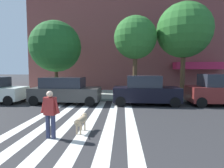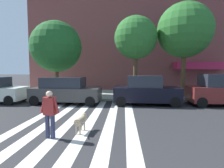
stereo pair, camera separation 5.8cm
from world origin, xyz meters
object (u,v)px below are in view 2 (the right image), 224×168
Objects in this scene: street_tree_further at (185,31)px; dog_on_leash at (81,120)px; street_tree_middle at (136,38)px; pedestrian_dog_walker at (50,112)px; parked_car_third_in_line at (146,91)px; parked_car_behind_first at (66,91)px; street_tree_nearest at (56,47)px.

street_tree_further is 11.49m from dog_on_leash.
street_tree_middle is 3.87× the size of pedestrian_dog_walker.
street_tree_further reaches higher than pedestrian_dog_walker.
dog_on_leash is at bearing -127.79° from street_tree_further.
dog_on_leash is (-2.52, -7.77, -4.36)m from street_tree_middle.
parked_car_behind_first is at bearing 179.99° from parked_car_third_in_line.
parked_car_behind_first is 0.64× the size of street_tree_further.
parked_car_third_in_line reaches higher than parked_car_behind_first.
street_tree_nearest is (-1.68, 2.91, 3.39)m from parked_car_behind_first.
parked_car_third_in_line is 6.43m from dog_on_leash.
street_tree_nearest is at bearing 109.08° from pedestrian_dog_walker.
parked_car_behind_first is at bearing -163.65° from street_tree_further.
street_tree_middle reaches higher than street_tree_nearest.
dog_on_leash is at bearing 37.29° from pedestrian_dog_walker.
street_tree_further is 12.32m from pedestrian_dog_walker.
dog_on_leash is at bearing -118.85° from parked_car_third_in_line.
street_tree_middle is at bearing 23.58° from parked_car_behind_first.
dog_on_leash is (-3.09, -5.62, -0.48)m from parked_car_third_in_line.
parked_car_third_in_line is 0.70× the size of street_tree_nearest.
street_tree_further is at bearing 16.35° from parked_car_behind_first.
street_tree_further is at bearing 52.21° from dog_on_leash.
street_tree_further reaches higher than parked_car_behind_first.
street_tree_nearest is 10.32m from pedestrian_dog_walker.
street_tree_middle is 9.26m from dog_on_leash.
street_tree_nearest reaches higher than parked_car_third_in_line.
parked_car_behind_first is 6.13m from dog_on_leash.
street_tree_middle is at bearing 67.94° from pedestrian_dog_walker.
parked_car_behind_first is 6.65m from street_tree_middle.
street_tree_nearest reaches higher than pedestrian_dog_walker.
dog_on_leash is at bearing -64.34° from street_tree_nearest.
street_tree_middle is (6.62, -0.76, 0.52)m from street_tree_nearest.
dog_on_leash is (0.91, 0.69, -0.48)m from pedestrian_dog_walker.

